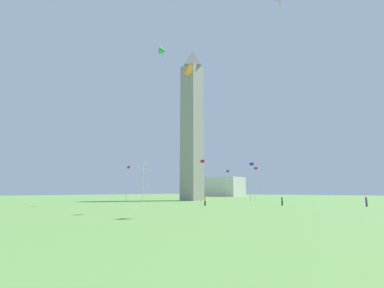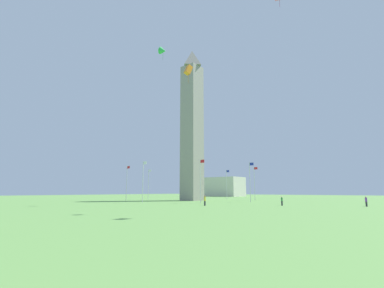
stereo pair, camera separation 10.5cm
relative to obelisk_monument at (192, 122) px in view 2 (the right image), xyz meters
The scene contains 16 objects.
ground_plane 21.47m from the obelisk_monument, ahead, with size 260.00×260.00×0.00m, color #609347.
obelisk_monument is the anchor object (origin of this frame).
flagpole_n 23.97m from the obelisk_monument, ahead, with size 1.12×0.14×9.19m.
flagpole_ne 23.96m from the obelisk_monument, 44.88° to the left, with size 1.12×0.14×9.19m.
flagpole_e 23.93m from the obelisk_monument, 89.83° to the left, with size 1.12×0.14×9.19m.
flagpole_se 23.91m from the obelisk_monument, 134.88° to the left, with size 1.12×0.14×9.19m.
flagpole_s 23.90m from the obelisk_monument, behind, with size 1.12×0.14×9.19m.
flagpole_sw 23.91m from the obelisk_monument, 134.88° to the right, with size 1.12×0.14×9.19m.
flagpole_w 23.93m from the obelisk_monument, 89.83° to the right, with size 1.12×0.14×9.19m.
flagpole_nw 23.96m from the obelisk_monument, 44.88° to the right, with size 1.12×0.14×9.19m.
person_green_shirt 37.02m from the obelisk_monument, 19.76° to the right, with size 0.32×0.32×1.62m.
person_yellow_shirt 33.50m from the obelisk_monument, 45.90° to the right, with size 0.32×0.32×1.77m.
person_purple_shirt 46.05m from the obelisk_monument, ahead, with size 0.32×0.32×1.70m.
kite_green_delta 24.87m from the obelisk_monument, 66.30° to the right, with size 2.10×1.92×3.04m.
kite_orange_box 41.87m from the obelisk_monument, 51.48° to the right, with size 0.95×1.23×2.55m.
distant_building 64.84m from the obelisk_monument, 118.49° to the left, with size 26.39×11.37×8.89m.
Camera 2 is at (48.75, -59.79, 2.56)m, focal length 26.51 mm.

